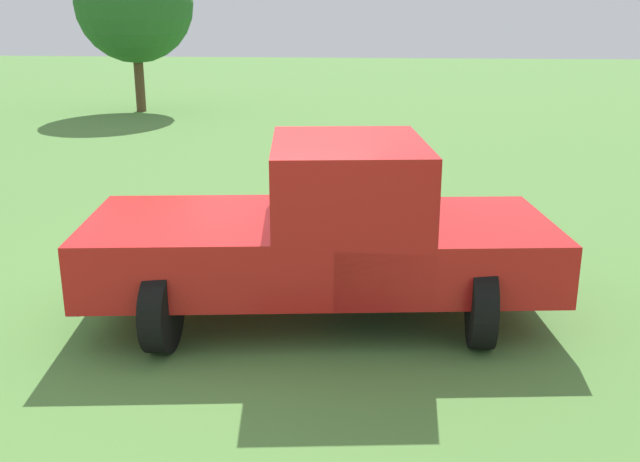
{
  "coord_description": "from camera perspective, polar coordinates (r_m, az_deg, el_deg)",
  "views": [
    {
      "loc": [
        -6.97,
        -1.34,
        3.04
      ],
      "look_at": [
        -0.08,
        -0.72,
        0.9
      ],
      "focal_mm": 40.76,
      "sensor_mm": 36.0,
      "label": 1
    }
  ],
  "objects": [
    {
      "name": "tree_back_left",
      "position": [
        22.95,
        -14.4,
        16.93
      ],
      "size": [
        3.45,
        3.45,
        4.89
      ],
      "color": "brown",
      "rests_on": "ground_plane"
    },
    {
      "name": "pickup_truck",
      "position": [
        7.24,
        0.93,
        0.24
      ],
      "size": [
        2.64,
        4.78,
        1.81
      ],
      "rotation": [
        0.0,
        0.0,
        1.69
      ],
      "color": "black",
      "rests_on": "ground_plane"
    },
    {
      "name": "ground_plane",
      "position": [
        7.72,
        -5.32,
        -6.09
      ],
      "size": [
        80.0,
        80.0,
        0.0
      ],
      "primitive_type": "plane",
      "color": "#54843D"
    }
  ]
}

